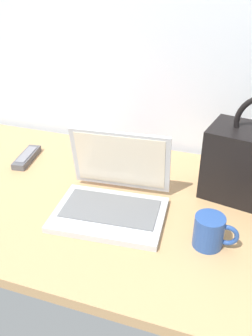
{
  "coord_description": "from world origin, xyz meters",
  "views": [
    {
      "loc": [
        0.27,
        -0.85,
        0.67
      ],
      "look_at": [
        -0.02,
        0.0,
        0.15
      ],
      "focal_mm": 38.74,
      "sensor_mm": 36.0,
      "label": 1
    }
  ],
  "objects_px": {
    "laptop": "(113,195)",
    "coffee_mug": "(210,231)",
    "remote_control_near": "(27,157)",
    "book_stack": "(123,157)"
  },
  "relations": [
    {
      "from": "laptop",
      "to": "remote_control_near",
      "type": "relative_size",
      "value": 1.99
    },
    {
      "from": "coffee_mug",
      "to": "book_stack",
      "type": "height_order",
      "value": "coffee_mug"
    },
    {
      "from": "remote_control_near",
      "to": "book_stack",
      "type": "relative_size",
      "value": 0.74
    },
    {
      "from": "laptop",
      "to": "book_stack",
      "type": "distance_m",
      "value": 0.26
    },
    {
      "from": "laptop",
      "to": "remote_control_near",
      "type": "height_order",
      "value": "laptop"
    },
    {
      "from": "remote_control_near",
      "to": "book_stack",
      "type": "height_order",
      "value": "book_stack"
    },
    {
      "from": "coffee_mug",
      "to": "book_stack",
      "type": "distance_m",
      "value": 0.48
    },
    {
      "from": "book_stack",
      "to": "laptop",
      "type": "bearing_deg",
      "value": -76.95
    },
    {
      "from": "laptop",
      "to": "coffee_mug",
      "type": "relative_size",
      "value": 2.89
    },
    {
      "from": "coffee_mug",
      "to": "remote_control_near",
      "type": "bearing_deg",
      "value": 160.53
    }
  ]
}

